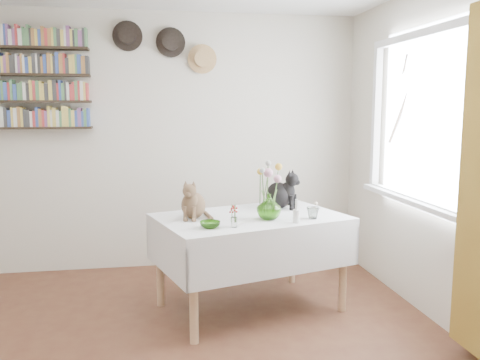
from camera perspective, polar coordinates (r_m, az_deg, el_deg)
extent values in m
cube|color=beige|center=(5.07, -9.32, 4.24)|extent=(4.04, 0.04, 2.54)
cube|color=white|center=(4.12, 19.59, 6.48)|extent=(0.01, 1.40, 1.20)
cube|color=white|center=(4.16, 20.02, 15.18)|extent=(0.06, 1.52, 0.06)
cube|color=white|center=(4.18, 19.18, -2.17)|extent=(0.06, 1.52, 0.06)
cube|color=white|center=(4.77, 15.27, 6.83)|extent=(0.06, 0.06, 1.20)
cube|color=white|center=(4.17, 18.82, -2.19)|extent=(0.12, 1.50, 0.04)
cube|color=white|center=(3.96, 1.18, -4.48)|extent=(1.60, 1.26, 0.06)
cylinder|color=tan|center=(3.50, -5.22, -12.67)|extent=(0.06, 0.06, 0.69)
cylinder|color=tan|center=(4.08, 11.50, -9.71)|extent=(0.06, 0.06, 0.69)
cylinder|color=tan|center=(4.16, -8.96, -9.31)|extent=(0.06, 0.06, 0.69)
cylinder|color=tan|center=(4.66, 5.87, -7.32)|extent=(0.06, 0.06, 0.69)
imported|color=#64B032|center=(3.83, 3.27, -3.00)|extent=(0.26, 0.26, 0.19)
imported|color=#64B032|center=(3.57, -3.38, -5.03)|extent=(0.16, 0.16, 0.05)
imported|color=white|center=(3.88, 8.19, -3.68)|extent=(0.10, 0.10, 0.09)
cylinder|color=white|center=(3.73, 6.34, -4.07)|extent=(0.05, 0.05, 0.10)
cylinder|color=white|center=(3.72, 6.36, -2.75)|extent=(0.02, 0.02, 0.08)
cylinder|color=white|center=(3.58, -0.68, -4.76)|extent=(0.05, 0.05, 0.07)
cone|color=white|center=(4.09, 8.52, -3.23)|extent=(0.05, 0.05, 0.07)
sphere|color=beige|center=(4.08, 8.54, -2.62)|extent=(0.03, 0.03, 0.03)
cylinder|color=#4C7233|center=(3.81, 2.81, -1.46)|extent=(0.01, 0.01, 0.30)
sphere|color=#C986A2|center=(3.79, 2.82, 0.78)|extent=(0.07, 0.07, 0.07)
cylinder|color=#4C7233|center=(3.80, 3.94, -1.80)|extent=(0.01, 0.01, 0.26)
sphere|color=#C986A2|center=(3.78, 3.96, 0.14)|extent=(0.06, 0.06, 0.06)
cylinder|color=#4C7233|center=(3.85, 4.05, -1.08)|extent=(0.01, 0.01, 0.34)
sphere|color=gold|center=(3.82, 4.08, 1.44)|extent=(0.06, 0.06, 0.06)
cylinder|color=#4C7233|center=(3.83, 2.27, -1.33)|extent=(0.01, 0.01, 0.31)
sphere|color=gold|center=(3.81, 2.29, 0.97)|extent=(0.05, 0.05, 0.05)
cylinder|color=#4C7233|center=(3.85, 3.12, -0.84)|extent=(0.01, 0.01, 0.37)
sphere|color=#999E93|center=(3.83, 3.14, 1.90)|extent=(0.04, 0.04, 0.04)
cylinder|color=#4C7233|center=(3.77, 2.65, -1.34)|extent=(0.01, 0.01, 0.33)
sphere|color=#999E93|center=(3.74, 2.66, 1.15)|extent=(0.04, 0.04, 0.04)
cube|color=black|center=(5.07, -21.93, 5.46)|extent=(1.00, 0.16, 0.02)
cube|color=black|center=(5.06, -22.08, 8.17)|extent=(1.00, 0.16, 0.02)
cube|color=black|center=(5.07, -22.23, 10.87)|extent=(1.00, 0.16, 0.02)
cube|color=black|center=(5.09, -22.38, 13.57)|extent=(1.00, 0.16, 0.02)
cylinder|color=black|center=(5.05, -12.52, 15.51)|extent=(0.28, 0.02, 0.28)
cylinder|color=black|center=(5.01, -12.54, 15.57)|extent=(0.16, 0.08, 0.16)
cylinder|color=black|center=(5.04, -7.80, 15.06)|extent=(0.28, 0.02, 0.28)
cylinder|color=black|center=(5.00, -7.78, 15.12)|extent=(0.16, 0.08, 0.16)
cylinder|color=tan|center=(5.05, -4.27, 13.40)|extent=(0.28, 0.02, 0.28)
cylinder|color=tan|center=(5.01, -4.22, 13.44)|extent=(0.16, 0.08, 0.16)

